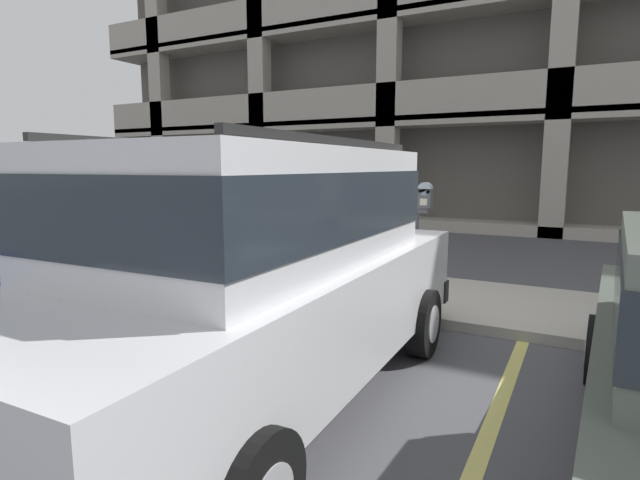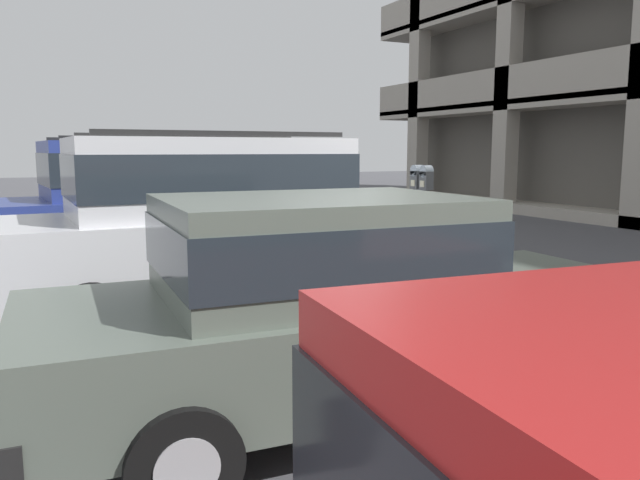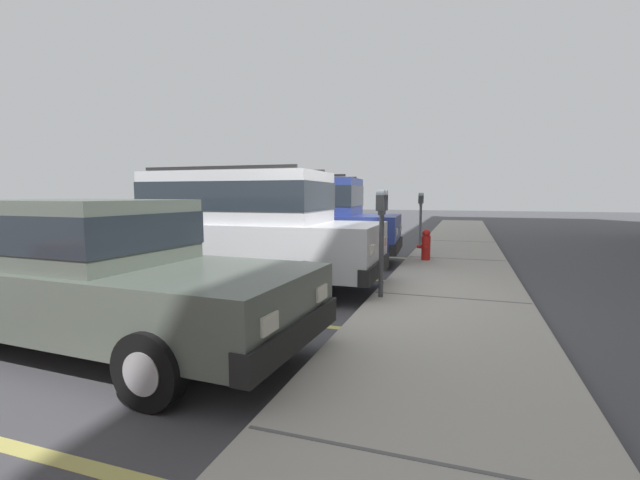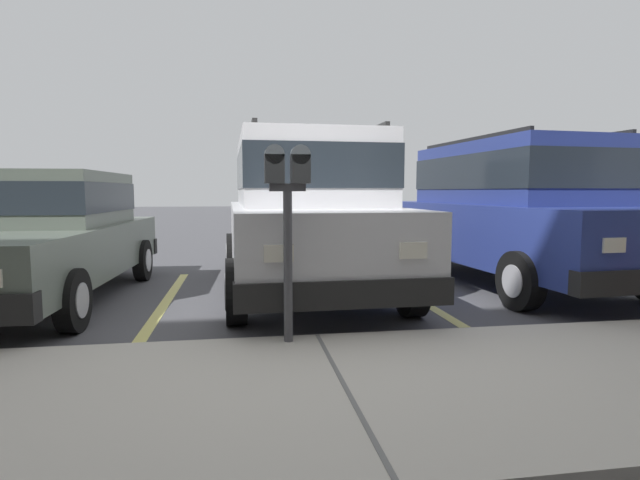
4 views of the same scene
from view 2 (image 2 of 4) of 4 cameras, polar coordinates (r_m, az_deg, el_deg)
The scene contains 9 objects.
ground_plane at distance 8.00m, azimuth 5.90°, elevation -5.50°, with size 80.00×80.00×0.10m.
sidewalk at distance 8.71m, azimuth 13.25°, elevation -3.80°, with size 40.00×2.20×0.12m.
parking_stall_lines at distance 6.06m, azimuth 1.94°, elevation -9.45°, with size 12.15×4.80×0.01m.
silver_suv at distance 7.13m, azimuth -9.86°, elevation 2.02°, with size 2.10×4.82×2.03m.
red_sedan at distance 10.01m, azimuth -15.35°, elevation 3.61°, with size 2.26×4.90×2.03m.
dark_hatchback at distance 4.29m, azimuth 1.99°, elevation -5.56°, with size 1.97×4.55×1.54m.
parking_meter_near at distance 7.78m, azimuth 9.22°, elevation 3.87°, with size 0.35×0.12×1.54m.
parking_meter_far at distance 13.15m, azimuth -6.07°, elevation 5.64°, with size 0.35×0.12×1.53m.
fire_hydrant at distance 11.34m, azimuth -0.71°, elevation 1.24°, with size 0.30×0.30×0.70m.
Camera 2 is at (6.63, -4.07, 1.84)m, focal length 35.00 mm.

